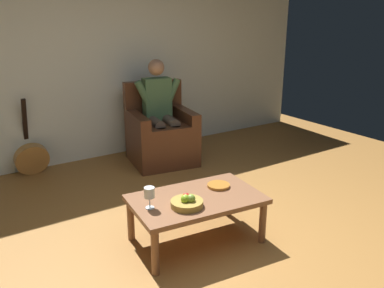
{
  "coord_description": "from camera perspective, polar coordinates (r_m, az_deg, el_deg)",
  "views": [
    {
      "loc": [
        1.79,
        2.04,
        1.82
      ],
      "look_at": [
        -0.35,
        -1.23,
        0.55
      ],
      "focal_mm": 37.31,
      "sensor_mm": 36.0,
      "label": 1
    }
  ],
  "objects": [
    {
      "name": "fruit_bowl",
      "position": [
        3.12,
        -0.72,
        -8.33
      ],
      "size": [
        0.25,
        0.25,
        0.11
      ],
      "color": "olive",
      "rests_on": "coffee_table"
    },
    {
      "name": "coffee_table",
      "position": [
        3.31,
        0.62,
        -8.41
      ],
      "size": [
        1.12,
        0.75,
        0.4
      ],
      "rotation": [
        0.0,
        0.0,
        -0.11
      ],
      "color": "brown",
      "rests_on": "ground"
    },
    {
      "name": "decorative_dish",
      "position": [
        3.48,
        3.81,
        -5.93
      ],
      "size": [
        0.2,
        0.2,
        0.02
      ],
      "primitive_type": "cylinder",
      "color": "#AC6A26",
      "rests_on": "coffee_table"
    },
    {
      "name": "ground_plane",
      "position": [
        3.27,
        6.9,
        -16.03
      ],
      "size": [
        7.54,
        7.54,
        0.0
      ],
      "primitive_type": "plane",
      "color": "olive"
    },
    {
      "name": "guitar",
      "position": [
        5.09,
        -21.98,
        -1.59
      ],
      "size": [
        0.39,
        0.35,
        1.04
      ],
      "color": "#B17B3D",
      "rests_on": "ground"
    },
    {
      "name": "armchair",
      "position": [
        5.13,
        -4.48,
        1.24
      ],
      "size": [
        0.88,
        0.87,
        1.01
      ],
      "rotation": [
        0.0,
        0.0,
        -0.17
      ],
      "color": "#4E2B1A",
      "rests_on": "ground"
    },
    {
      "name": "wall_back",
      "position": [
        5.3,
        -13.6,
        11.44
      ],
      "size": [
        6.68,
        0.06,
        2.53
      ],
      "primitive_type": "cube",
      "color": "white",
      "rests_on": "ground"
    },
    {
      "name": "person_seated",
      "position": [
        5.04,
        -4.56,
        5.07
      ],
      "size": [
        0.61,
        0.59,
        1.3
      ],
      "rotation": [
        0.0,
        0.0,
        -0.17
      ],
      "color": "#466B45",
      "rests_on": "ground"
    },
    {
      "name": "wine_glass_near",
      "position": [
        3.08,
        -6.11,
        -7.09
      ],
      "size": [
        0.08,
        0.08,
        0.17
      ],
      "color": "silver",
      "rests_on": "coffee_table"
    }
  ]
}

